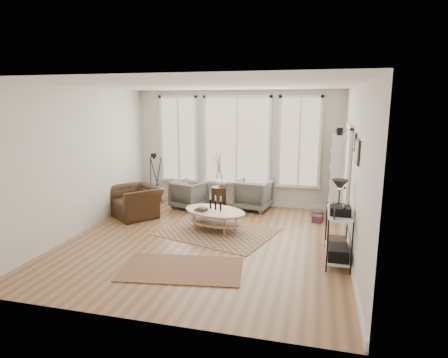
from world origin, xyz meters
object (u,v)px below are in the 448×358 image
(bookcase, at_px, (337,176))
(low_shelf, at_px, (338,231))
(side_table, at_px, (219,179))
(armchair_left, at_px, (189,194))
(accent_chair, at_px, (136,202))
(coffee_table, at_px, (214,215))
(armchair_right, at_px, (254,195))

(bookcase, height_order, low_shelf, bookcase)
(low_shelf, xyz_separation_m, side_table, (-2.72, 2.52, 0.23))
(armchair_left, relative_size, accent_chair, 0.71)
(accent_chair, bearing_deg, armchair_left, 83.50)
(side_table, relative_size, accent_chair, 1.43)
(armchair_left, xyz_separation_m, accent_chair, (-0.95, -0.98, 0.00))
(accent_chair, bearing_deg, low_shelf, 19.79)
(coffee_table, bearing_deg, accent_chair, 166.36)
(bookcase, height_order, armchair_right, bookcase)
(coffee_table, relative_size, side_table, 1.01)
(coffee_table, height_order, armchair_right, armchair_right)
(armchair_right, height_order, accent_chair, armchair_right)
(armchair_right, bearing_deg, low_shelf, 135.83)
(coffee_table, xyz_separation_m, armchair_left, (-1.07, 1.47, 0.01))
(coffee_table, bearing_deg, low_shelf, -21.34)
(coffee_table, bearing_deg, armchair_left, 125.95)
(coffee_table, height_order, accent_chair, accent_chair)
(side_table, bearing_deg, bookcase, 0.03)
(coffee_table, distance_m, accent_chair, 2.08)
(low_shelf, xyz_separation_m, armchair_left, (-3.46, 2.41, -0.17))
(low_shelf, bearing_deg, armchair_right, 125.13)
(armchair_left, relative_size, side_table, 0.49)
(coffee_table, relative_size, accent_chair, 1.45)
(low_shelf, bearing_deg, side_table, 137.23)
(low_shelf, height_order, armchair_left, low_shelf)
(low_shelf, xyz_separation_m, coffee_table, (-2.39, 0.93, -0.18))
(side_table, xyz_separation_m, accent_chair, (-1.69, -1.09, -0.39))
(low_shelf, xyz_separation_m, accent_chair, (-4.41, 1.42, -0.16))
(bookcase, distance_m, armchair_left, 3.57)
(armchair_left, distance_m, armchair_right, 1.61)
(low_shelf, distance_m, side_table, 3.72)
(armchair_left, bearing_deg, low_shelf, 164.45)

